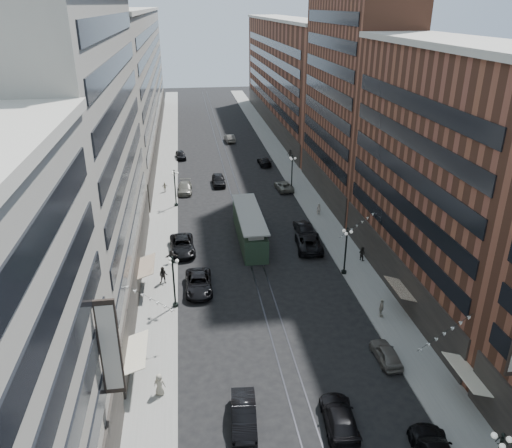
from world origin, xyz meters
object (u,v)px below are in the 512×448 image
lamppost_se_far (346,249)px  car_11 (284,186)px  pedestrian_5 (172,257)px  pedestrian_9 (290,154)px  car_10 (303,228)px  pedestrian_8 (319,209)px  car_4 (386,354)px  car_6 (339,418)px  car_7 (182,245)px  car_2 (199,283)px  pedestrian_4 (381,308)px  pedestrian_6 (165,187)px  car_14 (230,138)px  car_extra_0 (309,242)px  pedestrian_1 (159,384)px  car_13 (219,180)px  lamppost_sw_far (174,280)px  streetcar (249,228)px  car_12 (264,161)px  lamppost_se_mid (292,171)px  car_8 (185,188)px  pedestrian_7 (362,253)px  car_5 (244,415)px  pedestrian_2 (163,275)px  lamppost_sw_mid (175,187)px  car_9 (181,155)px

lamppost_se_far → car_11: 27.93m
pedestrian_5 → pedestrian_9: 45.67m
car_10 → pedestrian_9: 34.33m
pedestrian_8 → car_4: bearing=84.5°
car_6 → car_7: (-10.69, 29.01, 0.06)m
car_2 → pedestrian_8: bearing=46.0°
pedestrian_4 → pedestrian_6: 43.34m
lamppost_se_far → car_4: bearing=-93.7°
car_4 → car_14: car_14 is taller
car_extra_0 → pedestrian_9: bearing=-91.9°
car_7 → car_extra_0: size_ratio=0.95×
car_2 → pedestrian_1: size_ratio=3.21×
car_14 → car_13: bearing=75.3°
lamppost_se_far → car_6: bearing=-108.3°
lamppost_se_far → car_14: 60.00m
lamppost_sw_far → streetcar: 16.90m
car_12 → pedestrian_9: bearing=-150.5°
car_2 → car_14: 61.28m
car_13 → car_14: 28.15m
car_7 → pedestrian_6: (-2.56, 21.20, 0.08)m
lamppost_se_mid → pedestrian_6: size_ratio=3.55×
lamppost_se_mid → car_8: bearing=176.8°
car_4 → car_14: size_ratio=0.85×
lamppost_sw_far → car_12: (16.11, 45.66, -2.37)m
car_extra_0 → lamppost_se_mid: bearing=-89.9°
car_14 → pedestrian_5: size_ratio=3.17×
car_14 → pedestrian_7: 57.70m
lamppost_se_mid → pedestrian_5: bearing=-129.6°
car_5 → car_8: size_ratio=0.94×
lamppost_sw_far → pedestrian_8: (19.92, 20.80, -2.12)m
lamppost_se_mid → pedestrian_8: bearing=-82.3°
car_5 → pedestrian_2: 21.27m
lamppost_sw_mid → car_9: size_ratio=1.25×
streetcar → pedestrian_7: 14.26m
car_6 → pedestrian_5: bearing=-60.3°
pedestrian_4 → car_13: (-12.43, 40.32, -0.21)m
streetcar → lamppost_se_mid: bearing=62.8°
pedestrian_1 → car_13: 48.48m
lamppost_se_mid → car_9: size_ratio=1.25×
lamppost_sw_far → car_13: 36.49m
pedestrian_2 → pedestrian_5: 4.65m
car_5 → pedestrian_8: pedestrian_8 is taller
lamppost_se_far → car_10: bearing=100.1°
pedestrian_1 → pedestrian_4: 21.77m
car_10 → car_11: (0.66, 16.58, -0.07)m
lamppost_sw_far → pedestrian_7: bearing=17.5°
car_2 → pedestrian_2: bearing=155.8°
car_2 → car_extra_0: 15.79m
lamppost_se_mid → car_8: lamppost_se_mid is taller
car_10 → lamppost_sw_mid: bearing=-38.4°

